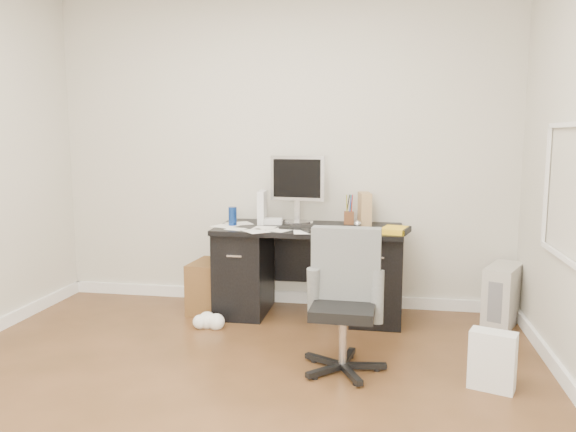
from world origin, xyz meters
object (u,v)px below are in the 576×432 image
object	(u,v)px
desk	(309,268)
lcd_monitor	(298,189)
keyboard	(305,228)
pc_tower	(503,295)
office_chair	(343,302)
wicker_basket	(218,287)

from	to	relation	value
desk	lcd_monitor	xyz separation A→B (m)	(-0.12, 0.14, 0.64)
keyboard	pc_tower	world-z (taller)	keyboard
office_chair	pc_tower	bearing A→B (deg)	45.42
desk	pc_tower	xyz separation A→B (m)	(1.55, 0.06, -0.16)
office_chair	wicker_basket	size ratio (longest dim) A/B	2.10
keyboard	wicker_basket	world-z (taller)	keyboard
wicker_basket	pc_tower	bearing A→B (deg)	2.22
desk	lcd_monitor	world-z (taller)	lcd_monitor
lcd_monitor	office_chair	xyz separation A→B (m)	(0.48, -1.21, -0.59)
keyboard	lcd_monitor	bearing A→B (deg)	117.73
keyboard	desk	bearing A→B (deg)	90.51
lcd_monitor	wicker_basket	world-z (taller)	lcd_monitor
desk	wicker_basket	bearing A→B (deg)	-177.93
pc_tower	keyboard	bearing A→B (deg)	-148.22
office_chair	pc_tower	xyz separation A→B (m)	(1.18, 1.13, -0.21)
desk	office_chair	size ratio (longest dim) A/B	1.66
keyboard	wicker_basket	xyz separation A→B (m)	(-0.76, 0.11, -0.55)
desk	pc_tower	size ratio (longest dim) A/B	3.18
pc_tower	office_chair	bearing A→B (deg)	-111.59
office_chair	keyboard	bearing A→B (deg)	113.65
lcd_monitor	office_chair	bearing A→B (deg)	-61.23
pc_tower	wicker_basket	size ratio (longest dim) A/B	1.10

